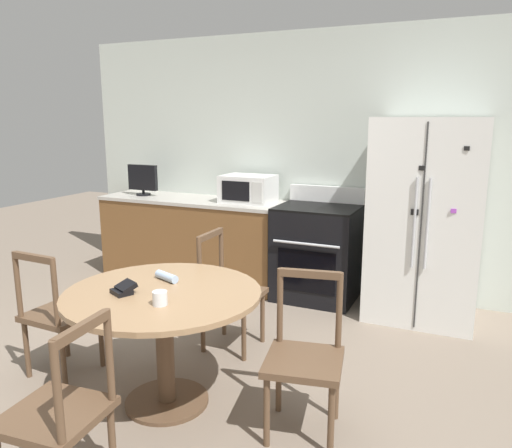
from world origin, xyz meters
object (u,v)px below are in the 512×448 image
object	(u,v)px
refrigerator	(426,220)
microwave	(248,189)
dining_chair_right	(305,358)
dining_chair_left	(59,315)
oven_range	(317,252)
dining_chair_far	(230,293)
dining_chair_near	(60,415)
wallet	(124,289)
countertop_tv	(143,179)
candle_glass	(160,299)

from	to	relation	value
refrigerator	microwave	xyz separation A→B (m)	(-1.76, 0.11, 0.16)
dining_chair_right	dining_chair_left	bearing A→B (deg)	-8.00
oven_range	dining_chair_right	world-z (taller)	oven_range
dining_chair_far	dining_chair_near	xyz separation A→B (m)	(0.04, -1.74, 0.00)
refrigerator	wallet	world-z (taller)	refrigerator
dining_chair_right	dining_chair_near	size ratio (longest dim) A/B	1.00
oven_range	wallet	distance (m)	2.38
countertop_tv	dining_chair_near	distance (m)	3.60
microwave	candle_glass	world-z (taller)	microwave
dining_chair_near	wallet	world-z (taller)	dining_chair_near
dining_chair_far	dining_chair_near	world-z (taller)	same
dining_chair_right	oven_range	bearing A→B (deg)	-85.27
oven_range	countertop_tv	bearing A→B (deg)	-179.83
microwave	dining_chair_right	distance (m)	2.60
dining_chair_right	candle_glass	world-z (taller)	dining_chair_right
dining_chair_right	candle_glass	distance (m)	0.87
oven_range	microwave	size ratio (longest dim) A/B	2.07
oven_range	candle_glass	world-z (taller)	oven_range
microwave	dining_chair_near	xyz separation A→B (m)	(0.52, -3.11, -0.60)
dining_chair_left	dining_chair_near	world-z (taller)	same
refrigerator	wallet	distance (m)	2.69
candle_glass	wallet	distance (m)	0.31
microwave	candle_glass	xyz separation A→B (m)	(0.61, -2.44, -0.27)
refrigerator	dining_chair_near	size ratio (longest dim) A/B	1.95
dining_chair_far	candle_glass	xyz separation A→B (m)	(0.12, -1.07, 0.34)
dining_chair_left	dining_chair_near	distance (m)	1.27
wallet	dining_chair_left	bearing A→B (deg)	168.43
refrigerator	microwave	bearing A→B (deg)	176.36
dining_chair_left	dining_chair_far	xyz separation A→B (m)	(0.87, 0.86, 0.00)
countertop_tv	dining_chair_right	world-z (taller)	countertop_tv
refrigerator	dining_chair_right	world-z (taller)	refrigerator
dining_chair_left	countertop_tv	bearing A→B (deg)	114.36
refrigerator	countertop_tv	size ratio (longest dim) A/B	4.84
dining_chair_left	dining_chair_near	size ratio (longest dim) A/B	1.00
refrigerator	candle_glass	bearing A→B (deg)	-116.42
refrigerator	dining_chair_far	xyz separation A→B (m)	(-1.28, -1.26, -0.44)
oven_range	dining_chair_near	bearing A→B (deg)	-94.64
dining_chair_right	wallet	xyz separation A→B (m)	(-1.05, -0.23, 0.33)
dining_chair_left	candle_glass	size ratio (longest dim) A/B	10.87
microwave	dining_chair_near	world-z (taller)	microwave
candle_glass	refrigerator	bearing A→B (deg)	63.58
microwave	dining_chair_far	world-z (taller)	microwave
oven_range	dining_chair_far	xyz separation A→B (m)	(-0.28, -1.32, -0.03)
oven_range	candle_glass	distance (m)	2.41
dining_chair_far	dining_chair_near	size ratio (longest dim) A/B	1.00
microwave	countertop_tv	size ratio (longest dim) A/B	1.44
refrigerator	countertop_tv	xyz separation A→B (m)	(-3.03, 0.05, 0.20)
oven_range	microwave	distance (m)	0.96
wallet	dining_chair_near	bearing A→B (deg)	-73.83
candle_glass	countertop_tv	bearing A→B (deg)	128.31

